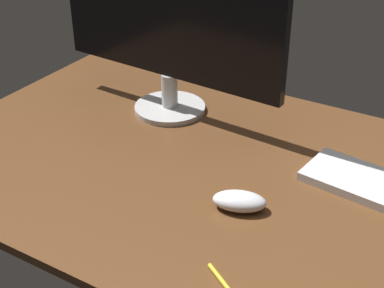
% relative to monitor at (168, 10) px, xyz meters
% --- Properties ---
extents(desk, '(1.40, 0.84, 0.02)m').
position_rel_monitor_xyz_m(desk, '(0.27, -0.18, -0.28)').
color(desk, brown).
rests_on(desk, ground).
extents(monitor, '(0.63, 0.18, 0.49)m').
position_rel_monitor_xyz_m(monitor, '(0.00, 0.00, 0.00)').
color(monitor, beige).
rests_on(monitor, desk).
extents(computer_mouse, '(0.12, 0.09, 0.04)m').
position_rel_monitor_xyz_m(computer_mouse, '(0.35, -0.29, -0.25)').
color(computer_mouse, silver).
rests_on(computer_mouse, desk).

